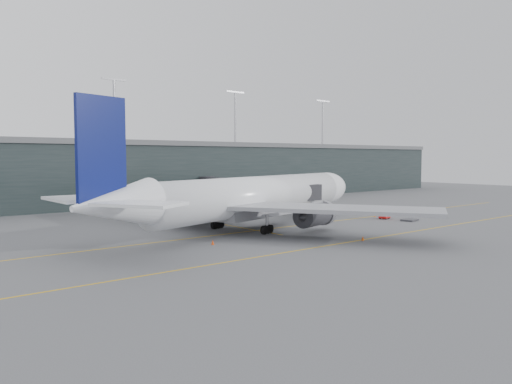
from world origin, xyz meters
TOP-DOWN VIEW (x-y plane):
  - ground at (0.00, 0.00)m, footprint 320.00×320.00m
  - taxiline_a at (0.00, -4.00)m, footprint 160.00×0.25m
  - taxiline_b at (0.00, -20.00)m, footprint 160.00×0.25m
  - taxiline_lead_main at (5.00, 20.00)m, footprint 0.25×60.00m
  - terminal at (-0.00, 58.00)m, footprint 240.00×36.00m
  - main_aircraft at (6.16, -2.11)m, footprint 63.11×58.04m
  - jet_bridge at (22.55, 23.44)m, footprint 8.34×44.28m
  - gse_cart at (32.29, -7.73)m, footprint 2.51×1.91m
  - baggage_dolly at (33.36, -12.27)m, footprint 3.18×2.72m
  - uld_a at (-4.16, 10.88)m, footprint 1.92×1.60m
  - uld_b at (-3.84, 12.36)m, footprint 2.26×1.99m
  - uld_c at (-0.70, 10.13)m, footprint 2.30×2.00m
  - cone_nose at (33.34, -4.70)m, footprint 0.43×0.43m
  - cone_wing_stbd at (10.31, -20.33)m, footprint 0.39×0.39m
  - cone_wing_port at (7.03, 12.07)m, footprint 0.47×0.47m
  - cone_tail at (-7.37, -10.22)m, footprint 0.40×0.40m

SIDE VIEW (x-z plane):
  - ground at x=0.00m, z-range 0.00..0.00m
  - taxiline_a at x=0.00m, z-range 0.00..0.02m
  - taxiline_b at x=0.00m, z-range 0.00..0.02m
  - taxiline_lead_main at x=5.00m, z-range 0.00..0.02m
  - baggage_dolly at x=33.36m, z-range 0.03..0.31m
  - cone_wing_stbd at x=10.31m, z-range 0.00..0.62m
  - cone_tail at x=-7.37m, z-range 0.00..0.64m
  - cone_nose at x=33.34m, z-range 0.00..0.68m
  - cone_wing_port at x=7.03m, z-range 0.00..0.74m
  - gse_cart at x=32.29m, z-range 0.09..1.61m
  - uld_a at x=-4.16m, z-range 0.04..1.67m
  - uld_b at x=-3.84m, z-range 0.04..1.79m
  - uld_c at x=-0.70m, z-range 0.05..1.86m
  - jet_bridge at x=22.55m, z-range 1.63..8.17m
  - main_aircraft at x=6.16m, z-range -3.94..14.03m
  - terminal at x=0.00m, z-range -6.88..22.12m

